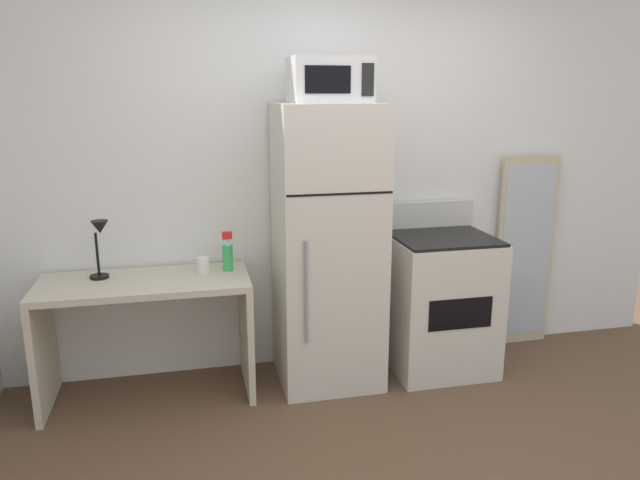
{
  "coord_description": "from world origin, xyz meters",
  "views": [
    {
      "loc": [
        -0.95,
        -2.16,
        1.83
      ],
      "look_at": [
        -0.21,
        1.1,
        1.0
      ],
      "focal_mm": 33.45,
      "sensor_mm": 36.0,
      "label": 1
    }
  ],
  "objects_px": {
    "desk_lamp": "(99,239)",
    "oven_range": "(440,302)",
    "desk": "(146,315)",
    "microwave": "(329,80)",
    "coffee_mug": "(203,265)",
    "refrigerator": "(328,248)",
    "spray_bottle": "(228,255)",
    "leaning_mirror": "(525,252)"
  },
  "relations": [
    {
      "from": "desk",
      "to": "microwave",
      "type": "bearing_deg",
      "value": -1.87
    },
    {
      "from": "leaning_mirror",
      "to": "spray_bottle",
      "type": "bearing_deg",
      "value": -175.99
    },
    {
      "from": "oven_range",
      "to": "refrigerator",
      "type": "bearing_deg",
      "value": 179.68
    },
    {
      "from": "desk_lamp",
      "to": "refrigerator",
      "type": "height_order",
      "value": "refrigerator"
    },
    {
      "from": "desk_lamp",
      "to": "coffee_mug",
      "type": "distance_m",
      "value": 0.62
    },
    {
      "from": "refrigerator",
      "to": "desk_lamp",
      "type": "bearing_deg",
      "value": 175.89
    },
    {
      "from": "desk",
      "to": "desk_lamp",
      "type": "relative_size",
      "value": 3.49
    },
    {
      "from": "refrigerator",
      "to": "oven_range",
      "type": "xyz_separation_m",
      "value": [
        0.77,
        -0.0,
        -0.42
      ]
    },
    {
      "from": "coffee_mug",
      "to": "microwave",
      "type": "xyz_separation_m",
      "value": [
        0.77,
        -0.11,
        1.1
      ]
    },
    {
      "from": "spray_bottle",
      "to": "microwave",
      "type": "distance_m",
      "value": 1.22
    },
    {
      "from": "microwave",
      "to": "leaning_mirror",
      "type": "distance_m",
      "value": 1.97
    },
    {
      "from": "spray_bottle",
      "to": "refrigerator",
      "type": "height_order",
      "value": "refrigerator"
    },
    {
      "from": "desk",
      "to": "oven_range",
      "type": "relative_size",
      "value": 1.12
    },
    {
      "from": "coffee_mug",
      "to": "spray_bottle",
      "type": "height_order",
      "value": "spray_bottle"
    },
    {
      "from": "refrigerator",
      "to": "oven_range",
      "type": "distance_m",
      "value": 0.88
    },
    {
      "from": "desk_lamp",
      "to": "microwave",
      "type": "bearing_deg",
      "value": -5.0
    },
    {
      "from": "coffee_mug",
      "to": "spray_bottle",
      "type": "bearing_deg",
      "value": 3.97
    },
    {
      "from": "desk",
      "to": "coffee_mug",
      "type": "bearing_deg",
      "value": 11.83
    },
    {
      "from": "refrigerator",
      "to": "microwave",
      "type": "xyz_separation_m",
      "value": [
        0.0,
        -0.02,
        1.01
      ]
    },
    {
      "from": "desk_lamp",
      "to": "coffee_mug",
      "type": "relative_size",
      "value": 3.72
    },
    {
      "from": "desk_lamp",
      "to": "spray_bottle",
      "type": "bearing_deg",
      "value": 0.17
    },
    {
      "from": "coffee_mug",
      "to": "refrigerator",
      "type": "distance_m",
      "value": 0.78
    },
    {
      "from": "desk",
      "to": "leaning_mirror",
      "type": "distance_m",
      "value": 2.67
    },
    {
      "from": "coffee_mug",
      "to": "desk",
      "type": "bearing_deg",
      "value": -168.17
    },
    {
      "from": "desk",
      "to": "microwave",
      "type": "height_order",
      "value": "microwave"
    },
    {
      "from": "desk",
      "to": "desk_lamp",
      "type": "height_order",
      "value": "desk_lamp"
    },
    {
      "from": "desk_lamp",
      "to": "coffee_mug",
      "type": "bearing_deg",
      "value": -0.81
    },
    {
      "from": "coffee_mug",
      "to": "refrigerator",
      "type": "xyz_separation_m",
      "value": [
        0.77,
        -0.09,
        0.09
      ]
    },
    {
      "from": "refrigerator",
      "to": "microwave",
      "type": "height_order",
      "value": "microwave"
    },
    {
      "from": "microwave",
      "to": "leaning_mirror",
      "type": "height_order",
      "value": "microwave"
    },
    {
      "from": "refrigerator",
      "to": "coffee_mug",
      "type": "bearing_deg",
      "value": 173.36
    },
    {
      "from": "desk_lamp",
      "to": "oven_range",
      "type": "distance_m",
      "value": 2.2
    },
    {
      "from": "coffee_mug",
      "to": "leaning_mirror",
      "type": "bearing_deg",
      "value": 4.01
    },
    {
      "from": "desk",
      "to": "oven_range",
      "type": "bearing_deg",
      "value": -0.6
    },
    {
      "from": "desk_lamp",
      "to": "refrigerator",
      "type": "distance_m",
      "value": 1.37
    },
    {
      "from": "desk",
      "to": "coffee_mug",
      "type": "xyz_separation_m",
      "value": [
        0.35,
        0.07,
        0.27
      ]
    },
    {
      "from": "desk_lamp",
      "to": "desk",
      "type": "bearing_deg",
      "value": -19.0
    },
    {
      "from": "spray_bottle",
      "to": "refrigerator",
      "type": "relative_size",
      "value": 0.14
    },
    {
      "from": "desk_lamp",
      "to": "microwave",
      "type": "relative_size",
      "value": 0.77
    },
    {
      "from": "desk",
      "to": "microwave",
      "type": "xyz_separation_m",
      "value": [
        1.12,
        -0.04,
        1.37
      ]
    },
    {
      "from": "desk_lamp",
      "to": "spray_bottle",
      "type": "height_order",
      "value": "desk_lamp"
    },
    {
      "from": "microwave",
      "to": "oven_range",
      "type": "xyz_separation_m",
      "value": [
        0.77,
        0.02,
        -1.43
      ]
    }
  ]
}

